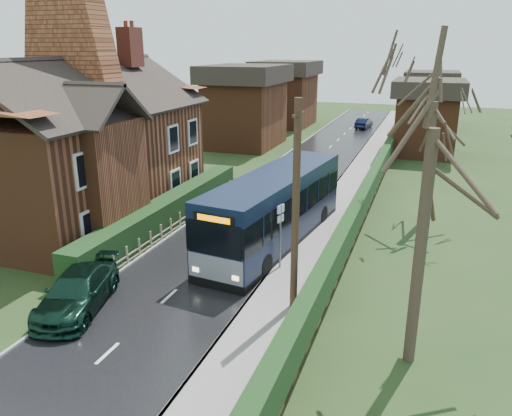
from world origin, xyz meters
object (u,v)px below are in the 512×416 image
at_px(bus, 275,209).
at_px(car_silver, 253,185).
at_px(bus_stop_sign, 280,227).
at_px(car_green, 77,291).
at_px(telegraph_pole, 296,209).
at_px(brick_house, 82,142).

xyz_separation_m(bus, car_silver, (-3.70, 7.13, -0.96)).
bearing_deg(bus_stop_sign, car_green, -118.92).
distance_m(bus, bus_stop_sign, 3.18).
distance_m(car_green, telegraph_pole, 8.55).
relative_size(brick_house, bus, 1.25).
distance_m(brick_house, telegraph_pole, 14.86).
distance_m(bus, car_green, 9.97).
distance_m(brick_house, car_green, 11.17).
distance_m(bus, telegraph_pole, 6.95).
distance_m(car_silver, car_green, 15.79).
bearing_deg(car_green, bus_stop_sign, 28.03).
xyz_separation_m(brick_house, bus_stop_sign, (12.08, -2.99, -2.40)).
relative_size(bus_stop_sign, telegraph_pole, 0.39).
height_order(brick_house, car_silver, brick_house).
bearing_deg(brick_house, bus, -0.23).
relative_size(bus, car_green, 2.45).
xyz_separation_m(brick_house, telegraph_pole, (13.53, -6.12, -0.48)).
relative_size(bus, bus_stop_sign, 3.91).
xyz_separation_m(bus, telegraph_pole, (2.60, -6.07, 2.16)).
bearing_deg(telegraph_pole, car_silver, 120.32).
xyz_separation_m(brick_house, car_green, (6.02, -8.66, -3.68)).
relative_size(car_green, telegraph_pole, 0.62).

